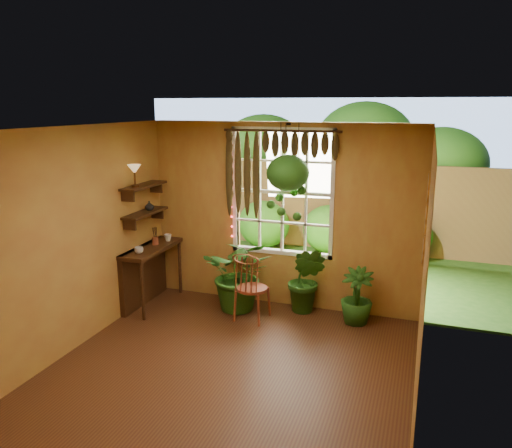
{
  "coord_description": "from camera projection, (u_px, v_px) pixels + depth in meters",
  "views": [
    {
      "loc": [
        1.96,
        -4.56,
        2.94
      ],
      "look_at": [
        -0.01,
        1.15,
        1.48
      ],
      "focal_mm": 35.0,
      "sensor_mm": 36.0,
      "label": 1
    }
  ],
  "objects": [
    {
      "name": "backyard",
      "position": [
        348.0,
        178.0,
        11.44
      ],
      "size": [
        14.0,
        10.0,
        12.0
      ],
      "color": "#215217",
      "rests_on": "ground"
    },
    {
      "name": "string_lights",
      "position": [
        231.0,
        187.0,
        7.34
      ],
      "size": [
        0.03,
        0.03,
        1.54
      ],
      "primitive_type": null,
      "color": "#FF2633",
      "rests_on": "window"
    },
    {
      "name": "cup_b",
      "position": [
        168.0,
        238.0,
        7.62
      ],
      "size": [
        0.13,
        0.13,
        0.11
      ],
      "primitive_type": "imported",
      "rotation": [
        0.0,
        0.0,
        -0.15
      ],
      "color": "beige",
      "rests_on": "counter_ledge"
    },
    {
      "name": "hanging_basket",
      "position": [
        288.0,
        179.0,
        6.88
      ],
      "size": [
        0.59,
        0.59,
        1.34
      ],
      "color": "black",
      "rests_on": "ceiling"
    },
    {
      "name": "potted_plant_left",
      "position": [
        240.0,
        274.0,
        7.22
      ],
      "size": [
        1.09,
        0.98,
        1.1
      ],
      "primitive_type": "imported",
      "rotation": [
        0.0,
        0.0,
        0.13
      ],
      "color": "#154813",
      "rests_on": "floor"
    },
    {
      "name": "ceiling",
      "position": [
        219.0,
        129.0,
        4.87
      ],
      "size": [
        4.5,
        4.5,
        0.0
      ],
      "primitive_type": "plane",
      "rotation": [
        3.14,
        0.0,
        0.0
      ],
      "color": "white",
      "rests_on": "wall_back"
    },
    {
      "name": "shelf_vase",
      "position": [
        149.0,
        206.0,
        7.32
      ],
      "size": [
        0.14,
        0.14,
        0.14
      ],
      "primitive_type": "imported",
      "rotation": [
        0.0,
        0.0,
        0.06
      ],
      "color": "#B2AD99",
      "rests_on": "shelf_lower"
    },
    {
      "name": "potted_plant_mid",
      "position": [
        306.0,
        280.0,
        7.13
      ],
      "size": [
        0.63,
        0.55,
        0.99
      ],
      "primitive_type": "imported",
      "rotation": [
        0.0,
        0.0,
        -0.22
      ],
      "color": "#154813",
      "rests_on": "floor"
    },
    {
      "name": "brush_jar",
      "position": [
        155.0,
        236.0,
        7.41
      ],
      "size": [
        0.09,
        0.09,
        0.34
      ],
      "color": "brown",
      "rests_on": "counter_ledge"
    },
    {
      "name": "wall_back",
      "position": [
        282.0,
        216.0,
        7.25
      ],
      "size": [
        4.0,
        0.0,
        4.0
      ],
      "primitive_type": "plane",
      "rotation": [
        1.57,
        0.0,
        0.0
      ],
      "color": "gold",
      "rests_on": "floor"
    },
    {
      "name": "valance_vine",
      "position": [
        275.0,
        153.0,
        6.98
      ],
      "size": [
        1.7,
        0.12,
        1.1
      ],
      "color": "#3E2811",
      "rests_on": "window"
    },
    {
      "name": "cup_a",
      "position": [
        139.0,
        250.0,
        6.98
      ],
      "size": [
        0.15,
        0.15,
        0.1
      ],
      "primitive_type": "imported",
      "rotation": [
        0.0,
        0.0,
        -0.29
      ],
      "color": "silver",
      "rests_on": "counter_ledge"
    },
    {
      "name": "counter_ledge",
      "position": [
        146.0,
        268.0,
        7.45
      ],
      "size": [
        0.4,
        1.2,
        0.9
      ],
      "color": "#3E2811",
      "rests_on": "floor"
    },
    {
      "name": "window",
      "position": [
        283.0,
        192.0,
        7.2
      ],
      "size": [
        1.52,
        0.1,
        1.86
      ],
      "color": "white",
      "rests_on": "wall_back"
    },
    {
      "name": "tiffany_lamp",
      "position": [
        134.0,
        171.0,
        6.86
      ],
      "size": [
        0.19,
        0.19,
        0.31
      ],
      "color": "#533217",
      "rests_on": "shelf_upper"
    },
    {
      "name": "windsor_chair",
      "position": [
        251.0,
        297.0,
        6.92
      ],
      "size": [
        0.47,
        0.49,
        1.14
      ],
      "rotation": [
        0.0,
        0.0,
        -0.1
      ],
      "color": "maroon",
      "rests_on": "floor"
    },
    {
      "name": "wall_plates",
      "position": [
        426.0,
        220.0,
        6.15
      ],
      "size": [
        0.04,
        0.32,
        1.1
      ],
      "primitive_type": null,
      "color": "#FFF7D0",
      "rests_on": "wall_right"
    },
    {
      "name": "wall_left",
      "position": [
        63.0,
        244.0,
        5.82
      ],
      "size": [
        0.0,
        4.5,
        4.5
      ],
      "primitive_type": "plane",
      "rotation": [
        1.57,
        0.0,
        1.57
      ],
      "color": "gold",
      "rests_on": "floor"
    },
    {
      "name": "shelf_lower",
      "position": [
        145.0,
        213.0,
        7.24
      ],
      "size": [
        0.25,
        0.9,
        0.04
      ],
      "primitive_type": "cube",
      "color": "#3E2811",
      "rests_on": "wall_left"
    },
    {
      "name": "floor",
      "position": [
        223.0,
        378.0,
        5.5
      ],
      "size": [
        4.5,
        4.5,
        0.0
      ],
      "primitive_type": "plane",
      "color": "#502E16",
      "rests_on": "ground"
    },
    {
      "name": "potted_plant_right",
      "position": [
        357.0,
        296.0,
        6.8
      ],
      "size": [
        0.46,
        0.46,
        0.78
      ],
      "primitive_type": "imported",
      "rotation": [
        0.0,
        0.0,
        0.06
      ],
      "color": "#154813",
      "rests_on": "floor"
    },
    {
      "name": "shelf_upper",
      "position": [
        144.0,
        186.0,
        7.14
      ],
      "size": [
        0.25,
        0.9,
        0.04
      ],
      "primitive_type": "cube",
      "color": "#3E2811",
      "rests_on": "wall_left"
    },
    {
      "name": "wall_right",
      "position": [
        423.0,
        283.0,
        4.55
      ],
      "size": [
        0.0,
        4.5,
        4.5
      ],
      "primitive_type": "plane",
      "rotation": [
        1.57,
        0.0,
        -1.57
      ],
      "color": "gold",
      "rests_on": "floor"
    }
  ]
}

